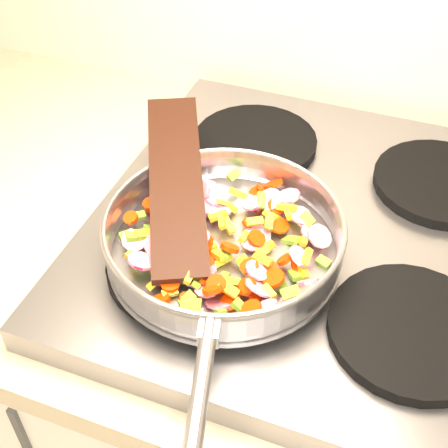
% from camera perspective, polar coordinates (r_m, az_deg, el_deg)
% --- Properties ---
extents(cooktop, '(0.60, 0.60, 0.04)m').
position_cam_1_polar(cooktop, '(0.86, 8.67, -1.10)').
color(cooktop, '#939399').
rests_on(cooktop, counter_top).
extents(grate_fl, '(0.19, 0.19, 0.02)m').
position_cam_1_polar(grate_fl, '(0.78, -3.76, -3.81)').
color(grate_fl, black).
rests_on(grate_fl, cooktop).
extents(grate_fr, '(0.19, 0.19, 0.02)m').
position_cam_1_polar(grate_fr, '(0.74, 16.79, -9.26)').
color(grate_fr, black).
rests_on(grate_fr, cooktop).
extents(grate_bl, '(0.19, 0.19, 0.02)m').
position_cam_1_polar(grate_bl, '(0.97, 2.87, 7.50)').
color(grate_bl, black).
rests_on(grate_bl, cooktop).
extents(grate_br, '(0.19, 0.19, 0.02)m').
position_cam_1_polar(grate_br, '(0.95, 19.19, 3.60)').
color(grate_br, black).
rests_on(grate_br, cooktop).
extents(saute_pan, '(0.33, 0.49, 0.06)m').
position_cam_1_polar(saute_pan, '(0.76, -0.02, -1.14)').
color(saute_pan, '#9E9EA5').
rests_on(saute_pan, grate_fl).
extents(vegetable_heap, '(0.27, 0.27, 0.05)m').
position_cam_1_polar(vegetable_heap, '(0.77, -0.16, -1.44)').
color(vegetable_heap, red).
rests_on(vegetable_heap, saute_pan).
extents(wooden_spatula, '(0.19, 0.30, 0.07)m').
position_cam_1_polar(wooden_spatula, '(0.80, -4.41, 3.86)').
color(wooden_spatula, black).
rests_on(wooden_spatula, saute_pan).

